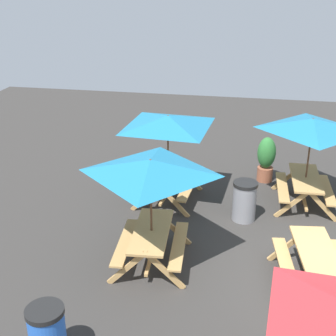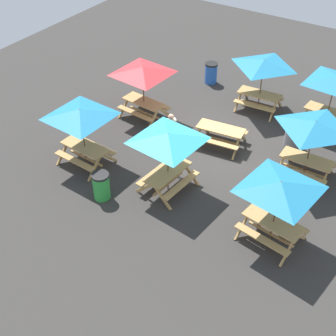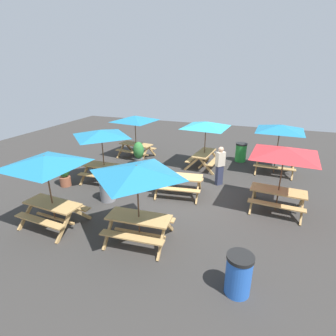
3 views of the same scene
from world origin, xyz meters
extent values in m
plane|color=#33302D|center=(0.00, 0.00, 0.00)|extent=(27.79, 27.79, 0.00)
cube|color=tan|center=(-2.97, -3.56, 0.74)|extent=(1.85, 0.83, 0.05)
cube|color=tan|center=(-3.01, -4.11, 0.45)|extent=(1.81, 0.40, 0.04)
cube|color=tan|center=(-2.92, -3.01, 0.45)|extent=(1.81, 0.40, 0.04)
cube|color=tan|center=(-3.77, -3.86, 0.37)|extent=(0.12, 0.80, 0.81)
cube|color=tan|center=(-3.72, -3.14, 0.37)|extent=(0.12, 0.80, 0.81)
cube|color=tan|center=(-2.22, -3.98, 0.37)|extent=(0.12, 0.80, 0.81)
cube|color=tan|center=(-2.16, -3.25, 0.37)|extent=(0.12, 0.80, 0.81)
cube|color=tan|center=(-2.97, -3.56, 0.22)|extent=(1.56, 0.19, 0.06)
cylinder|color=brown|center=(-2.97, -3.56, 1.15)|extent=(0.04, 0.04, 2.30)
pyramid|color=teal|center=(-2.97, -3.56, 2.16)|extent=(2.82, 2.82, 0.28)
cube|color=tan|center=(-0.11, -3.36, 0.74)|extent=(1.84, 0.82, 0.05)
cube|color=tan|center=(-0.07, -3.90, 0.45)|extent=(1.81, 0.39, 0.04)
cube|color=tan|center=(-0.15, -2.81, 0.45)|extent=(1.81, 0.39, 0.04)
cube|color=tan|center=(-0.86, -3.77, 0.37)|extent=(0.12, 0.80, 0.81)
cube|color=tan|center=(-0.91, -3.05, 0.37)|extent=(0.12, 0.80, 0.81)
cube|color=tan|center=(0.70, -3.66, 0.37)|extent=(0.12, 0.80, 0.81)
cube|color=tan|center=(0.64, -2.94, 0.37)|extent=(0.12, 0.80, 0.81)
cube|color=tan|center=(-0.11, -3.36, 0.22)|extent=(1.56, 0.18, 0.06)
cylinder|color=brown|center=(-0.11, -3.36, 1.15)|extent=(0.04, 0.04, 2.30)
pyramid|color=teal|center=(-0.11, -3.36, 2.16)|extent=(2.14, 2.14, 0.28)
cube|color=tan|center=(0.32, 3.10, 0.74)|extent=(0.87, 1.86, 0.05)
cube|color=tan|center=(0.87, 3.05, 0.45)|extent=(0.43, 1.82, 0.04)
cube|color=tan|center=(-0.23, 3.15, 0.45)|extent=(0.43, 1.82, 0.04)
cube|color=tan|center=(0.61, 2.29, 0.37)|extent=(0.80, 0.14, 0.81)
cube|color=tan|center=(-0.12, 2.36, 0.37)|extent=(0.80, 0.14, 0.81)
cube|color=tan|center=(0.76, 3.84, 0.37)|extent=(0.80, 0.14, 0.81)
cube|color=tan|center=(0.03, 3.91, 0.37)|extent=(0.80, 0.14, 0.81)
cube|color=tan|center=(0.32, 3.10, 0.22)|extent=(0.22, 1.56, 0.06)
cylinder|color=brown|center=(0.32, 3.10, 1.15)|extent=(0.04, 0.04, 2.30)
pyramid|color=teal|center=(0.32, 3.10, 2.16)|extent=(2.82, 2.82, 0.28)
cube|color=tan|center=(0.04, -0.16, 0.74)|extent=(1.87, 0.92, 0.05)
cube|color=tan|center=(0.11, -0.70, 0.45)|extent=(1.82, 0.49, 0.04)
cube|color=tan|center=(-0.03, 0.39, 0.45)|extent=(1.82, 0.49, 0.04)
cube|color=tan|center=(-0.68, -0.62, 0.37)|extent=(0.16, 0.80, 0.81)
cube|color=tan|center=(-0.78, 0.11, 0.37)|extent=(0.16, 0.80, 0.81)
cube|color=tan|center=(0.86, -0.42, 0.37)|extent=(0.16, 0.80, 0.81)
cube|color=tan|center=(0.77, 0.31, 0.37)|extent=(0.16, 0.80, 0.81)
cube|color=tan|center=(0.04, -0.16, 0.22)|extent=(1.56, 0.27, 0.06)
cube|color=tan|center=(3.62, -0.19, 0.74)|extent=(1.85, 0.85, 0.05)
cube|color=tan|center=(3.58, -0.74, 0.45)|extent=(1.82, 0.41, 0.04)
cube|color=tan|center=(3.67, 0.36, 0.45)|extent=(1.82, 0.41, 0.04)
cube|color=tan|center=(2.82, -0.49, 0.37)|extent=(0.13, 0.80, 0.81)
cube|color=tan|center=(2.88, 0.24, 0.37)|extent=(0.13, 0.80, 0.81)
cube|color=tan|center=(4.37, -0.61, 0.37)|extent=(0.13, 0.80, 0.81)
cube|color=tan|center=(4.43, 0.11, 0.37)|extent=(0.13, 0.80, 0.81)
cube|color=tan|center=(3.62, -0.19, 0.22)|extent=(1.56, 0.20, 0.06)
cylinder|color=brown|center=(3.62, -0.19, 1.15)|extent=(0.04, 0.04, 2.30)
pyramid|color=red|center=(3.62, -0.19, 2.16)|extent=(2.82, 2.82, 0.28)
cube|color=tan|center=(-3.35, -0.09, 0.74)|extent=(1.81, 0.74, 0.05)
cube|color=tan|center=(-3.34, -0.64, 0.45)|extent=(1.81, 0.30, 0.04)
cube|color=tan|center=(-3.36, 0.46, 0.45)|extent=(1.81, 0.30, 0.04)
cube|color=tan|center=(-4.13, -0.48, 0.37)|extent=(0.08, 0.80, 0.81)
cube|color=tan|center=(-4.14, 0.25, 0.37)|extent=(0.08, 0.80, 0.81)
cube|color=tan|center=(-2.57, -0.44, 0.37)|extent=(0.08, 0.80, 0.81)
cube|color=tan|center=(-2.58, 0.29, 0.37)|extent=(0.08, 0.80, 0.81)
cube|color=tan|center=(-3.35, -0.09, 0.22)|extent=(1.56, 0.10, 0.06)
cylinder|color=brown|center=(-3.35, -0.09, 1.15)|extent=(0.04, 0.04, 2.30)
pyramid|color=teal|center=(-3.35, -0.09, 2.16)|extent=(2.04, 2.04, 0.28)
cube|color=tan|center=(3.60, 3.52, 0.74)|extent=(1.83, 0.79, 0.05)
cube|color=tan|center=(3.57, 2.98, 0.45)|extent=(1.81, 0.35, 0.04)
cube|color=tan|center=(3.63, 4.07, 0.45)|extent=(1.81, 0.35, 0.04)
cube|color=tan|center=(2.80, 3.20, 0.37)|extent=(0.10, 0.80, 0.81)
cube|color=tan|center=(2.84, 3.93, 0.37)|extent=(0.10, 0.80, 0.81)
cube|color=tan|center=(4.36, 3.12, 0.37)|extent=(0.10, 0.80, 0.81)
cube|color=tan|center=(4.40, 3.85, 0.37)|extent=(0.10, 0.80, 0.81)
cube|color=tan|center=(3.60, 3.52, 0.22)|extent=(1.56, 0.15, 0.06)
cylinder|color=brown|center=(3.60, 3.52, 1.15)|extent=(0.04, 0.04, 2.30)
pyramid|color=teal|center=(3.60, 3.52, 2.16)|extent=(2.82, 2.82, 0.28)
cube|color=tan|center=(-3.56, 3.38, 0.74)|extent=(1.88, 0.95, 0.05)
cube|color=tan|center=(-3.64, 2.83, 0.45)|extent=(1.82, 0.52, 0.04)
cube|color=tan|center=(-3.49, 3.92, 0.45)|extent=(1.82, 0.52, 0.04)
cube|color=tan|center=(-4.39, 3.13, 0.37)|extent=(0.17, 0.80, 0.81)
cube|color=tan|center=(-4.28, 3.85, 0.37)|extent=(0.17, 0.80, 0.81)
cube|color=tan|center=(-2.85, 2.90, 0.37)|extent=(0.17, 0.80, 0.81)
cube|color=tan|center=(-2.74, 3.63, 0.37)|extent=(0.17, 0.80, 0.81)
cube|color=tan|center=(-3.56, 3.38, 0.22)|extent=(1.55, 0.29, 0.06)
cylinder|color=brown|center=(-3.56, 3.38, 1.15)|extent=(0.04, 0.04, 2.30)
pyramid|color=teal|center=(-3.56, 3.38, 2.16)|extent=(2.80, 2.80, 0.28)
cylinder|color=blue|center=(2.75, -4.34, 0.45)|extent=(0.56, 0.56, 0.90)
cylinder|color=black|center=(2.75, -4.34, 0.94)|extent=(0.59, 0.59, 0.08)
cylinder|color=gray|center=(-2.28, -1.57, 0.45)|extent=(0.56, 0.56, 0.90)
cylinder|color=black|center=(-2.28, -1.57, 0.94)|extent=(0.59, 0.59, 0.08)
cylinder|color=green|center=(1.93, 4.66, 0.45)|extent=(0.56, 0.56, 0.90)
cylinder|color=black|center=(1.93, 4.66, 0.94)|extent=(0.59, 0.59, 0.08)
cylinder|color=#59595B|center=(-2.82, 2.17, 0.20)|extent=(0.44, 0.44, 0.40)
ellipsoid|color=#2D7233|center=(-2.82, 2.17, 0.82)|extent=(0.54, 0.54, 0.85)
cylinder|color=#935138|center=(-4.66, -1.07, 0.20)|extent=(0.44, 0.44, 0.40)
ellipsoid|color=#2D7233|center=(-4.66, -1.07, 0.85)|extent=(0.51, 0.51, 0.90)
cube|color=#2D334C|center=(1.38, 1.27, 0.42)|extent=(0.32, 0.33, 0.85)
cube|color=beige|center=(1.38, 1.27, 1.15)|extent=(0.41, 0.41, 0.60)
sphere|color=tan|center=(1.38, 1.27, 1.56)|extent=(0.22, 0.22, 0.22)
camera|label=1|loc=(7.82, -1.51, 5.63)|focal=50.00mm
camera|label=2|loc=(-6.25, 13.26, 10.60)|focal=50.00mm
camera|label=3|loc=(2.84, -9.05, 4.67)|focal=28.00mm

